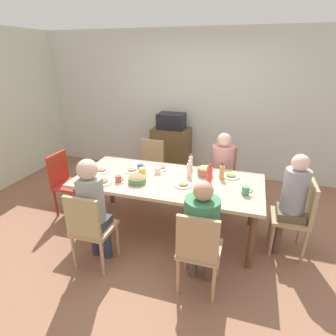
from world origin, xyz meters
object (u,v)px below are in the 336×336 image
(chair_4, at_px, (298,214))
(bowl_0, at_px, (205,171))
(chair_3, at_px, (199,248))
(cup_1, at_px, (246,191))
(person_0, at_px, (92,204))
(person_3, at_px, (201,225))
(chair_2, at_px, (222,173))
(dining_table, at_px, (168,184))
(plate_3, at_px, (102,170))
(bottle_0, at_px, (209,174))
(person_4, at_px, (292,197))
(chair_5, at_px, (66,180))
(bowl_1, at_px, (137,179))
(chair_1, at_px, (151,165))
(plate_1, at_px, (102,182))
(cup_3, at_px, (158,170))
(plate_5, at_px, (161,167))
(plate_0, at_px, (132,170))
(cup_4, at_px, (140,167))
(bottle_1, at_px, (191,161))
(person_2, at_px, (222,164))
(cup_2, at_px, (118,179))
(plate_4, at_px, (231,176))
(plate_2, at_px, (183,185))
(chair_0, at_px, (90,227))
(bottle_2, at_px, (189,169))
(cup_0, at_px, (142,172))
(bottle_3, at_px, (222,171))
(side_cabinet, at_px, (171,152))
(microwave, at_px, (171,121))

(chair_4, xyz_separation_m, bowl_0, (-1.11, 0.26, 0.28))
(chair_3, bearing_deg, cup_1, 64.87)
(person_0, distance_m, person_3, 1.15)
(chair_4, bearing_deg, chair_2, 136.53)
(dining_table, bearing_deg, plate_3, -179.14)
(person_3, relative_size, bottle_0, 4.58)
(person_4, distance_m, plate_3, 2.35)
(chair_5, distance_m, bowl_1, 1.25)
(chair_2, bearing_deg, chair_1, 180.00)
(chair_3, bearing_deg, plate_3, 149.07)
(plate_1, relative_size, bottle_0, 0.98)
(bowl_0, relative_size, cup_3, 1.65)
(chair_2, distance_m, plate_5, 1.01)
(plate_0, xyz_separation_m, bowl_1, (0.21, -0.31, 0.03))
(cup_4, height_order, bottle_1, bottle_1)
(person_2, xyz_separation_m, cup_3, (-0.76, -0.68, 0.08))
(cup_3, bearing_deg, cup_2, -132.87)
(chair_2, relative_size, plate_4, 3.90)
(dining_table, height_order, plate_2, plate_2)
(chair_0, height_order, person_0, person_0)
(plate_4, bearing_deg, person_3, -98.34)
(bowl_1, height_order, bottle_2, bottle_2)
(cup_0, xyz_separation_m, bottle_3, (0.99, 0.19, 0.05))
(bottle_3, bearing_deg, plate_5, 173.82)
(chair_2, relative_size, plate_1, 3.65)
(bottle_0, bearing_deg, plate_4, 49.93)
(chair_3, xyz_separation_m, cup_2, (-1.13, 0.65, 0.26))
(cup_1, height_order, bottle_1, bottle_1)
(person_0, relative_size, bottle_3, 5.98)
(bottle_0, bearing_deg, bottle_1, 127.53)
(plate_5, relative_size, side_cabinet, 0.28)
(plate_4, bearing_deg, chair_2, 105.21)
(person_2, relative_size, plate_5, 4.65)
(dining_table, relative_size, bowl_0, 11.79)
(plate_5, height_order, side_cabinet, side_cabinet)
(cup_4, xyz_separation_m, bottle_0, (0.96, -0.17, 0.08))
(person_2, relative_size, chair_4, 1.28)
(plate_2, height_order, cup_1, cup_1)
(bottle_0, height_order, microwave, microwave)
(dining_table, height_order, cup_3, cup_3)
(cup_3, bearing_deg, bottle_2, 1.09)
(person_0, bearing_deg, bottle_0, 37.80)
(plate_0, relative_size, plate_2, 1.04)
(cup_3, bearing_deg, person_0, -112.28)
(bowl_0, xyz_separation_m, microwave, (-0.90, 1.53, 0.25))
(chair_4, height_order, plate_5, chair_4)
(side_cabinet, relative_size, microwave, 1.88)
(dining_table, height_order, bottle_3, bottle_3)
(chair_3, bearing_deg, plate_2, 114.07)
(cup_0, relative_size, cup_2, 1.13)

